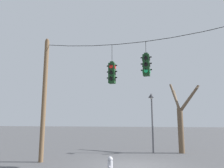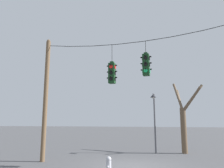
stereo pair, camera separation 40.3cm
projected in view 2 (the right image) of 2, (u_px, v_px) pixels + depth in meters
The scene contains 8 objects.
ground_plane at pixel (133, 166), 11.11m from camera, with size 200.00×200.00×0.00m, color #4C4C4F.
utility_pole_left at pixel (46, 98), 13.04m from camera, with size 0.27×0.27×7.33m.
span_wire at pixel (130, 40), 11.96m from camera, with size 10.46×0.03×0.46m.
traffic_light_over_intersection at pixel (112, 73), 11.97m from camera, with size 0.58×0.58×2.21m.
traffic_light_near_right_pole at pixel (146, 65), 11.45m from camera, with size 0.58×0.58×1.89m.
street_lamp at pixel (154, 111), 16.05m from camera, with size 0.42×0.73×4.31m.
bare_tree at pixel (184, 118), 16.28m from camera, with size 2.35×2.60×5.45m.
fire_hydrant at pixel (109, 165), 9.37m from camera, with size 0.22×0.30×0.75m.
Camera 2 is at (2.59, -11.43, 2.21)m, focal length 35.00 mm.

